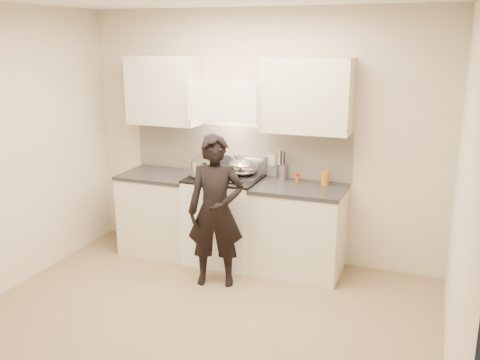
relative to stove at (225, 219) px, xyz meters
The scene contains 11 objects.
ground_plane 1.53m from the stove, 78.12° to the right, with size 4.00×4.00×0.00m, color #866C4C.
room_shell 1.56m from the stove, 77.04° to the right, with size 4.04×3.54×2.70m.
stove is the anchor object (origin of this frame).
counter_right 0.83m from the stove, ahead, with size 0.92×0.67×0.92m.
counter_left 0.78m from the stove, behind, with size 0.82×0.67×0.92m.
wok 0.61m from the stove, 31.02° to the left, with size 0.33×0.40×0.26m.
stock_pot 0.62m from the stove, 155.56° to the right, with size 0.38×0.31×0.18m.
utensil_crock 0.82m from the stove, 23.40° to the left, with size 0.11×0.11×0.30m.
spice_jar 0.92m from the stove, 12.59° to the left, with size 0.04×0.04×0.09m.
oil_glass 1.19m from the stove, ahead, with size 0.08×0.08×0.14m.
person 0.65m from the stove, 76.09° to the right, with size 0.55×0.36×1.51m, color black.
Camera 1 is at (1.79, -3.69, 2.39)m, focal length 40.00 mm.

